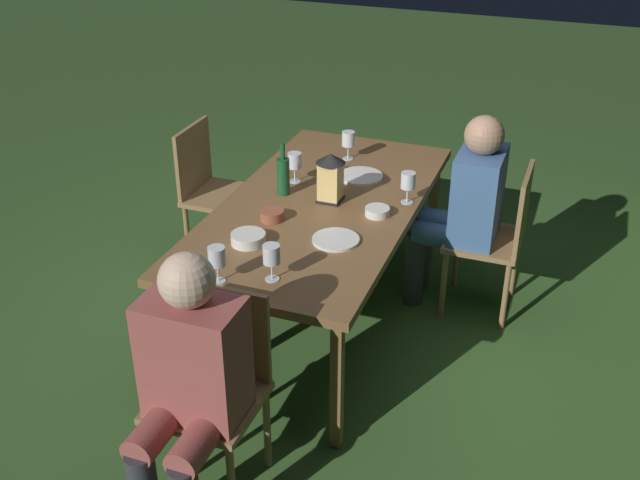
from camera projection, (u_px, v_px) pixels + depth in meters
The scene contains 19 objects.
ground_plane at pixel (320, 318), 4.34m from camera, with size 16.00×16.00×0.00m, color #385B28.
dining_table at pixel (320, 212), 4.02m from camera, with size 1.96×0.97×0.72m.
chair_side_left_a at pixel (212, 187), 4.74m from camera, with size 0.42×0.40×0.87m.
chair_side_right_a at pixel (498, 234), 4.20m from camera, with size 0.42×0.40×0.87m.
person_in_blue at pixel (465, 204), 4.19m from camera, with size 0.38×0.47×1.15m.
chair_head_far at pixel (214, 382), 3.10m from camera, with size 0.40×0.42×0.87m.
person_in_rust at pixel (187, 381), 2.86m from camera, with size 0.48×0.38×1.15m.
lantern_centerpiece at pixel (330, 175), 3.95m from camera, with size 0.15×0.15×0.27m.
green_bottle_on_table at pixel (283, 175), 4.04m from camera, with size 0.07×0.07×0.29m.
wine_glass_a at pixel (348, 140), 4.46m from camera, with size 0.08×0.08×0.17m.
wine_glass_b at pixel (408, 182), 3.95m from camera, with size 0.08×0.08×0.17m.
wine_glass_c at pixel (295, 162), 4.18m from camera, with size 0.08×0.08×0.17m.
wine_glass_d at pixel (217, 258), 3.26m from camera, with size 0.08×0.08×0.17m.
wine_glass_e at pixel (271, 256), 3.28m from camera, with size 0.08×0.08×0.17m.
plate_a at pixel (336, 240), 3.63m from camera, with size 0.23×0.23×0.01m, color white.
plate_b at pixel (361, 176), 4.28m from camera, with size 0.25×0.25×0.01m, color white.
bowl_olives at pixel (272, 215), 3.82m from camera, with size 0.12×0.12×0.05m.
bowl_bread at pixel (248, 238), 3.61m from camera, with size 0.17×0.17×0.05m.
bowl_salad at pixel (377, 211), 3.86m from camera, with size 0.13×0.13×0.04m.
Camera 1 is at (3.36, 1.25, 2.48)m, focal length 42.99 mm.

